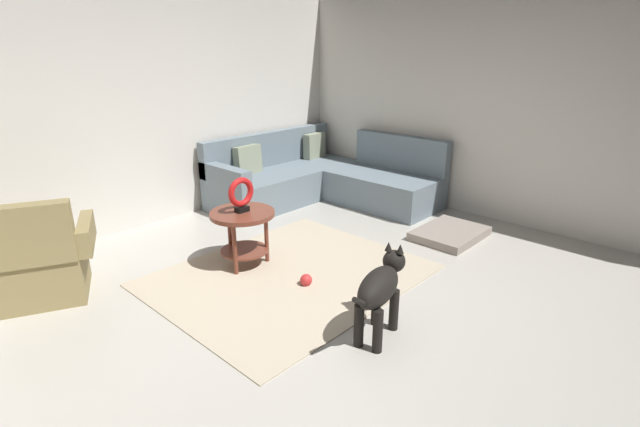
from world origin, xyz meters
TOP-DOWN VIEW (x-y plane):
  - ground_plane at (0.00, 0.00)m, footprint 6.00×6.00m
  - wall_back at (0.00, 2.94)m, footprint 6.00×0.12m
  - wall_right at (2.94, 0.00)m, footprint 0.12×6.00m
  - area_rug at (0.15, 0.70)m, footprint 2.30×1.90m
  - sectional_couch at (1.99, 2.02)m, footprint 2.20×2.25m
  - armchair at (-1.49, 1.87)m, footprint 0.98×0.88m
  - side_table at (0.02, 1.18)m, footprint 0.60×0.60m
  - torus_sculpture at (0.02, 1.18)m, footprint 0.28×0.08m
  - dog_bed_mat at (1.98, 0.08)m, footprint 0.80×0.60m
  - dog at (-0.04, -0.44)m, footprint 0.83×0.34m
  - dog_toy_ball at (0.12, 0.46)m, footprint 0.11×0.11m

SIDE VIEW (x-z plane):
  - ground_plane at x=0.00m, z-range -0.10..0.00m
  - area_rug at x=0.15m, z-range 0.00..0.01m
  - dog_bed_mat at x=1.98m, z-range 0.00..0.09m
  - dog_toy_ball at x=0.12m, z-range 0.00..0.11m
  - sectional_couch at x=1.99m, z-range -0.15..0.73m
  - armchair at x=-1.49m, z-range -0.12..0.76m
  - dog at x=-0.04m, z-range 0.06..0.69m
  - side_table at x=0.02m, z-range 0.15..0.69m
  - torus_sculpture at x=0.02m, z-range 0.55..0.87m
  - wall_back at x=0.00m, z-range 0.00..2.70m
  - wall_right at x=2.94m, z-range 0.00..2.70m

